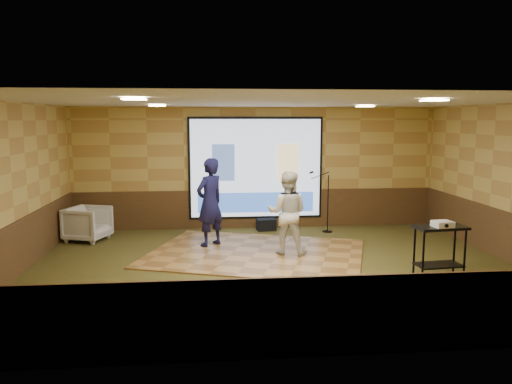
{
  "coord_description": "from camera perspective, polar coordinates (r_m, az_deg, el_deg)",
  "views": [
    {
      "loc": [
        -1.18,
        -8.77,
        2.68
      ],
      "look_at": [
        -0.26,
        0.72,
        1.3
      ],
      "focal_mm": 35.0,
      "sensor_mm": 36.0,
      "label": 1
    }
  ],
  "objects": [
    {
      "name": "ground",
      "position": [
        9.24,
        2.05,
        -8.63
      ],
      "size": [
        9.0,
        9.0,
        0.0
      ],
      "primitive_type": "plane",
      "color": "#2C3217",
      "rests_on": "ground"
    },
    {
      "name": "wainscot_front",
      "position": [
        5.85,
        6.7,
        -13.98
      ],
      "size": [
        9.0,
        0.04,
        0.95
      ],
      "primitive_type": "cube",
      "color": "#482D18",
      "rests_on": "ground"
    },
    {
      "name": "downlight_se",
      "position": [
        8.02,
        19.68,
        9.84
      ],
      "size": [
        0.32,
        0.32,
        0.02
      ],
      "primitive_type": "cube",
      "color": "#FFEABF",
      "rests_on": "room_shell"
    },
    {
      "name": "wainscot_right",
      "position": [
        10.66,
        26.76,
        -4.6
      ],
      "size": [
        0.04,
        7.0,
        0.95
      ],
      "primitive_type": "cube",
      "color": "#482D18",
      "rests_on": "ground"
    },
    {
      "name": "wainscot_back",
      "position": [
        12.5,
        -0.04,
        -1.93
      ],
      "size": [
        9.0,
        0.04,
        0.95
      ],
      "primitive_type": "cube",
      "color": "#482D18",
      "rests_on": "ground"
    },
    {
      "name": "banquet_chair",
      "position": [
        11.76,
        -18.67,
        -3.45
      ],
      "size": [
        1.07,
        1.06,
        0.77
      ],
      "primitive_type": "imported",
      "rotation": [
        0.0,
        0.0,
        1.23
      ],
      "color": "gray",
      "rests_on": "ground"
    },
    {
      "name": "downlight_nw",
      "position": [
        10.62,
        -11.21,
        9.65
      ],
      "size": [
        0.32,
        0.32,
        0.02
      ],
      "primitive_type": "cube",
      "color": "#FFEABF",
      "rests_on": "room_shell"
    },
    {
      "name": "dance_floor",
      "position": [
        10.15,
        0.01,
        -6.99
      ],
      "size": [
        4.98,
        4.35,
        0.03
      ],
      "primitive_type": "cube",
      "rotation": [
        0.0,
        0.0,
        -0.33
      ],
      "color": "#A5763C",
      "rests_on": "ground"
    },
    {
      "name": "downlight_sw",
      "position": [
        7.34,
        -13.76,
        10.27
      ],
      "size": [
        0.32,
        0.32,
        0.02
      ],
      "primitive_type": "cube",
      "color": "#FFEABF",
      "rests_on": "room_shell"
    },
    {
      "name": "projector",
      "position": [
        8.92,
        20.55,
        -3.45
      ],
      "size": [
        0.34,
        0.3,
        0.1
      ],
      "primitive_type": "cube",
      "rotation": [
        0.0,
        0.0,
        0.13
      ],
      "color": "silver",
      "rests_on": "av_table"
    },
    {
      "name": "av_table",
      "position": [
        9.06,
        20.25,
        -5.41
      ],
      "size": [
        0.86,
        0.45,
        0.9
      ],
      "rotation": [
        0.0,
        0.0,
        0.1
      ],
      "color": "black",
      "rests_on": "ground"
    },
    {
      "name": "duffel_bag",
      "position": [
        12.23,
        1.17,
        -3.75
      ],
      "size": [
        0.48,
        0.35,
        0.28
      ],
      "primitive_type": "cube",
      "rotation": [
        0.0,
        0.0,
        0.12
      ],
      "color": "black",
      "rests_on": "ground"
    },
    {
      "name": "downlight_ne",
      "position": [
        11.1,
        12.37,
        9.54
      ],
      "size": [
        0.32,
        0.32,
        0.02
      ],
      "primitive_type": "cube",
      "color": "#FFEABF",
      "rests_on": "room_shell"
    },
    {
      "name": "projector_screen",
      "position": [
        12.32,
        -0.02,
        2.62
      ],
      "size": [
        3.32,
        0.06,
        2.52
      ],
      "color": "black",
      "rests_on": "room_shell"
    },
    {
      "name": "room_shell",
      "position": [
        8.86,
        2.12,
        4.44
      ],
      "size": [
        9.04,
        7.04,
        3.02
      ],
      "color": "tan",
      "rests_on": "ground"
    },
    {
      "name": "wainscot_left",
      "position": [
        9.62,
        -25.57,
        -5.83
      ],
      "size": [
        0.04,
        7.0,
        0.95
      ],
      "primitive_type": "cube",
      "color": "#482D18",
      "rests_on": "ground"
    },
    {
      "name": "player_left",
      "position": [
        10.56,
        -5.3,
        -1.17
      ],
      "size": [
        0.8,
        0.79,
        1.86
      ],
      "primitive_type": "imported",
      "rotation": [
        0.0,
        0.0,
        3.87
      ],
      "color": "#14143E",
      "rests_on": "dance_floor"
    },
    {
      "name": "mic_stand",
      "position": [
        12.1,
        7.94,
        -2.26
      ],
      "size": [
        0.58,
        0.24,
        1.49
      ],
      "rotation": [
        0.0,
        0.0,
        -0.3
      ],
      "color": "black",
      "rests_on": "ground"
    },
    {
      "name": "player_right",
      "position": [
        9.9,
        3.59,
        -2.39
      ],
      "size": [
        0.95,
        0.83,
        1.66
      ],
      "primitive_type": "imported",
      "rotation": [
        0.0,
        0.0,
        2.86
      ],
      "color": "silver",
      "rests_on": "dance_floor"
    }
  ]
}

